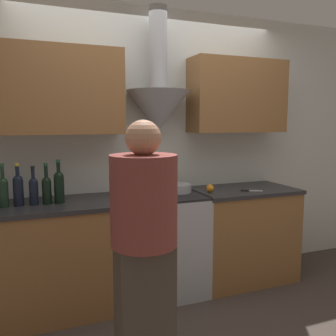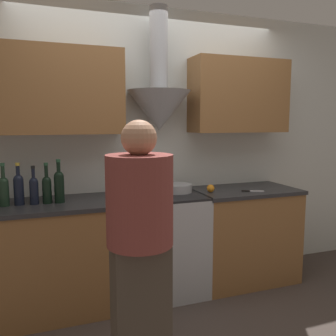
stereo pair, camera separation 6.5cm
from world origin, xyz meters
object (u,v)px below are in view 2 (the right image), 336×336
(wine_bottle_5, at_px, (47,188))
(stock_pot, at_px, (148,186))
(wine_bottle_4, at_px, (34,189))
(person_foreground_left, at_px, (140,247))
(orange_fruit, at_px, (211,188))
(stove_range, at_px, (164,243))
(wine_bottle_6, at_px, (59,185))
(mixing_bowl, at_px, (178,188))
(wine_bottle_2, at_px, (4,189))
(wine_bottle_3, at_px, (19,188))

(wine_bottle_5, distance_m, stock_pot, 0.83)
(wine_bottle_4, relative_size, person_foreground_left, 0.19)
(orange_fruit, height_order, person_foreground_left, person_foreground_left)
(stock_pot, distance_m, orange_fruit, 0.59)
(stove_range, xyz_separation_m, wine_bottle_4, (-1.08, -0.01, 0.57))
(wine_bottle_6, xyz_separation_m, person_foreground_left, (0.38, -1.05, -0.20))
(wine_bottle_5, xyz_separation_m, mixing_bowl, (1.14, 0.07, -0.09))
(mixing_bowl, bearing_deg, wine_bottle_4, -176.79)
(wine_bottle_2, height_order, wine_bottle_3, wine_bottle_2)
(stove_range, xyz_separation_m, wine_bottle_3, (-1.19, 0.01, 0.59))
(stove_range, height_order, orange_fruit, orange_fruit)
(stove_range, xyz_separation_m, stock_pot, (-0.15, -0.02, 0.54))
(wine_bottle_6, distance_m, person_foreground_left, 1.13)
(stove_range, xyz_separation_m, wine_bottle_5, (-0.98, -0.01, 0.58))
(stove_range, relative_size, wine_bottle_3, 2.76)
(wine_bottle_2, bearing_deg, stove_range, -0.06)
(stove_range, height_order, mixing_bowl, mixing_bowl)
(orange_fruit, bearing_deg, wine_bottle_4, 178.60)
(stove_range, distance_m, mixing_bowl, 0.51)
(wine_bottle_5, xyz_separation_m, stock_pot, (0.83, -0.01, -0.04))
(wine_bottle_6, bearing_deg, stove_range, 1.10)
(wine_bottle_4, bearing_deg, wine_bottle_3, 170.44)
(wine_bottle_5, relative_size, mixing_bowl, 1.24)
(stove_range, height_order, wine_bottle_6, wine_bottle_6)
(wine_bottle_2, relative_size, wine_bottle_3, 1.01)
(mixing_bowl, distance_m, person_foreground_left, 1.31)
(wine_bottle_3, xyz_separation_m, orange_fruit, (1.63, -0.06, -0.10))
(stock_pot, bearing_deg, wine_bottle_4, 179.72)
(stove_range, height_order, wine_bottle_5, wine_bottle_5)
(stove_range, xyz_separation_m, orange_fruit, (0.44, -0.05, 0.49))
(wine_bottle_6, xyz_separation_m, orange_fruit, (1.33, -0.03, -0.11))
(wine_bottle_3, relative_size, orange_fruit, 4.62)
(wine_bottle_3, height_order, wine_bottle_5, wine_bottle_3)
(wine_bottle_3, distance_m, mixing_bowl, 1.35)
(wine_bottle_3, distance_m, person_foreground_left, 1.28)
(stove_range, relative_size, wine_bottle_6, 2.61)
(wine_bottle_2, height_order, orange_fruit, wine_bottle_2)
(stock_pot, relative_size, person_foreground_left, 0.13)
(wine_bottle_3, bearing_deg, stove_range, -0.36)
(wine_bottle_3, height_order, orange_fruit, wine_bottle_3)
(wine_bottle_3, bearing_deg, orange_fruit, -1.96)
(wine_bottle_2, distance_m, stock_pot, 1.14)
(wine_bottle_4, distance_m, wine_bottle_5, 0.10)
(wine_bottle_2, relative_size, wine_bottle_4, 1.09)
(wine_bottle_3, relative_size, wine_bottle_5, 1.02)
(wine_bottle_4, bearing_deg, wine_bottle_2, 176.67)
(stove_range, distance_m, wine_bottle_6, 1.07)
(mixing_bowl, relative_size, orange_fruit, 3.66)
(stock_pot, bearing_deg, stove_range, 5.87)
(stock_pot, relative_size, orange_fruit, 2.83)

